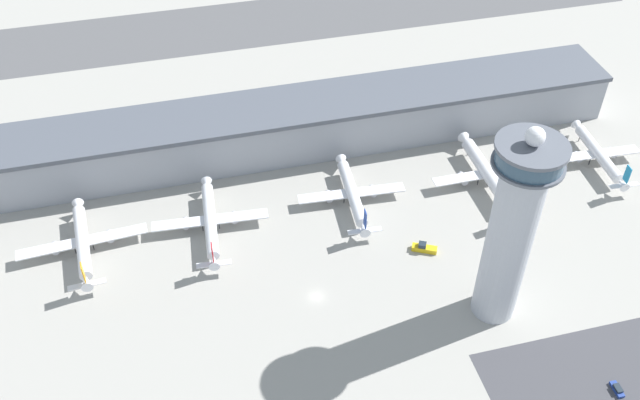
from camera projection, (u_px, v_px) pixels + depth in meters
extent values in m
plane|color=#9E9B93|center=(316.00, 297.00, 205.77)|extent=(1000.00, 1000.00, 0.00)
cube|color=#9399A3|center=(268.00, 132.00, 250.23)|extent=(250.15, 22.00, 17.37)
cube|color=#4C515B|center=(267.00, 109.00, 243.87)|extent=(250.15, 25.00, 1.60)
cube|color=#515154|center=(229.00, 26.00, 324.23)|extent=(375.23, 44.00, 0.01)
cylinder|color=#ADB2BC|center=(508.00, 244.00, 185.02)|extent=(11.93, 11.93, 52.47)
cylinder|color=#565B66|center=(528.00, 164.00, 167.14)|extent=(17.53, 17.53, 0.80)
cylinder|color=#334C60|center=(530.00, 156.00, 165.41)|extent=(16.13, 16.13, 4.35)
cylinder|color=#565B66|center=(533.00, 147.00, 163.62)|extent=(17.53, 17.53, 1.00)
sphere|color=white|center=(535.00, 137.00, 161.69)|extent=(4.74, 4.74, 4.74)
cube|color=#424247|center=(616.00, 393.00, 182.15)|extent=(64.00, 40.00, 0.01)
cylinder|color=white|center=(82.00, 241.00, 216.50)|extent=(5.86, 29.92, 3.83)
cone|color=white|center=(78.00, 206.00, 228.18)|extent=(4.06, 3.70, 3.83)
cone|color=white|center=(87.00, 282.00, 204.41)|extent=(3.76, 4.82, 3.45)
cube|color=white|center=(83.00, 242.00, 217.37)|extent=(39.34, 7.06, 0.44)
cylinder|color=#A8A8B2|center=(55.00, 248.00, 216.96)|extent=(2.39, 4.35, 2.11)
cylinder|color=#A8A8B2|center=(110.00, 236.00, 220.75)|extent=(2.39, 4.35, 2.11)
cube|color=orange|center=(83.00, 273.00, 200.42)|extent=(0.49, 2.81, 6.13)
cube|color=white|center=(87.00, 284.00, 203.22)|extent=(10.84, 2.73, 0.24)
cylinder|color=black|center=(81.00, 219.00, 228.16)|extent=(0.28, 0.28, 2.24)
cylinder|color=black|center=(93.00, 247.00, 219.01)|extent=(0.28, 0.28, 2.24)
cylinder|color=black|center=(75.00, 251.00, 217.77)|extent=(0.28, 0.28, 2.24)
cylinder|color=silver|center=(210.00, 220.00, 223.59)|extent=(5.97, 31.83, 3.71)
cone|color=silver|center=(207.00, 184.00, 236.36)|extent=(3.94, 3.60, 3.71)
cone|color=silver|center=(214.00, 261.00, 210.42)|extent=(3.65, 4.68, 3.34)
cube|color=silver|center=(210.00, 220.00, 224.49)|extent=(36.86, 7.01, 0.44)
cylinder|color=#A8A8B2|center=(186.00, 223.00, 224.97)|extent=(2.33, 4.22, 2.04)
cylinder|color=#A8A8B2|center=(235.00, 218.00, 226.97)|extent=(2.33, 4.22, 2.04)
cube|color=red|center=(212.00, 252.00, 206.53)|extent=(0.50, 2.81, 5.94)
cube|color=silver|center=(214.00, 264.00, 209.23)|extent=(10.51, 2.74, 0.24)
cylinder|color=black|center=(208.00, 196.00, 236.26)|extent=(0.28, 0.28, 2.25)
cylinder|color=black|center=(219.00, 226.00, 225.81)|extent=(0.28, 0.28, 2.25)
cylinder|color=black|center=(203.00, 228.00, 225.13)|extent=(0.28, 0.28, 2.25)
cylinder|color=silver|center=(352.00, 193.00, 233.39)|extent=(5.76, 29.66, 3.82)
cone|color=silver|center=(342.00, 162.00, 245.38)|extent=(4.04, 3.68, 3.82)
cone|color=silver|center=(364.00, 229.00, 220.97)|extent=(3.73, 4.80, 3.44)
cube|color=silver|center=(352.00, 193.00, 234.26)|extent=(35.82, 6.74, 0.44)
cylinder|color=#A8A8B2|center=(329.00, 196.00, 234.77)|extent=(2.37, 4.33, 2.10)
cylinder|color=#A8A8B2|center=(373.00, 191.00, 236.77)|extent=(2.37, 4.33, 2.10)
cube|color=navy|center=(365.00, 219.00, 216.97)|extent=(0.48, 2.81, 6.11)
cube|color=silver|center=(365.00, 231.00, 219.76)|extent=(10.80, 2.70, 0.24)
cylinder|color=black|center=(343.00, 173.00, 245.21)|extent=(0.28, 0.28, 2.02)
cylinder|color=black|center=(360.00, 199.00, 235.55)|extent=(0.28, 0.28, 2.02)
cylinder|color=black|center=(344.00, 201.00, 234.84)|extent=(0.28, 0.28, 2.02)
cylinder|color=white|center=(487.00, 173.00, 239.99)|extent=(4.35, 33.93, 4.34)
cone|color=white|center=(465.00, 140.00, 253.59)|extent=(4.34, 3.91, 4.34)
cone|color=white|center=(513.00, 212.00, 225.93)|extent=(3.91, 5.21, 3.91)
cube|color=white|center=(486.00, 174.00, 240.99)|extent=(37.79, 4.40, 0.44)
cylinder|color=#A8A8B2|center=(463.00, 179.00, 241.15)|extent=(2.39, 4.78, 2.39)
cylinder|color=#A8A8B2|center=(506.00, 171.00, 244.04)|extent=(2.39, 4.78, 2.39)
cube|color=orange|center=(518.00, 201.00, 221.39)|extent=(0.30, 2.80, 6.95)
cube|color=white|center=(515.00, 214.00, 224.61)|extent=(12.16, 2.00, 0.24)
cylinder|color=black|center=(468.00, 153.00, 253.53)|extent=(0.28, 0.28, 2.25)
cylinder|color=black|center=(494.00, 179.00, 242.67)|extent=(0.28, 0.28, 2.25)
cylinder|color=black|center=(478.00, 182.00, 241.57)|extent=(0.28, 0.28, 2.25)
cylinder|color=white|center=(598.00, 153.00, 248.02)|extent=(5.33, 28.54, 3.70)
cone|color=white|center=(578.00, 127.00, 259.56)|extent=(3.88, 3.53, 3.70)
cone|color=white|center=(622.00, 184.00, 236.08)|extent=(3.58, 4.62, 3.33)
cube|color=white|center=(597.00, 154.00, 248.87)|extent=(31.14, 6.18, 0.44)
cylinder|color=#A8A8B2|center=(578.00, 157.00, 249.43)|extent=(2.26, 4.18, 2.03)
cylinder|color=#A8A8B2|center=(612.00, 152.00, 251.26)|extent=(2.26, 4.18, 2.03)
cube|color=#197FB2|center=(627.00, 174.00, 232.21)|extent=(0.46, 2.81, 5.92)
cube|color=white|center=(624.00, 185.00, 234.89)|extent=(10.45, 2.59, 0.24)
cylinder|color=black|center=(579.00, 138.00, 259.57)|extent=(0.28, 0.28, 2.54)
cylinder|color=black|center=(603.00, 160.00, 250.31)|extent=(0.28, 0.28, 2.54)
cylinder|color=black|center=(590.00, 162.00, 249.58)|extent=(0.28, 0.28, 2.54)
cube|color=black|center=(424.00, 250.00, 219.37)|extent=(6.81, 5.00, 0.12)
cube|color=gold|center=(424.00, 249.00, 218.86)|extent=(7.95, 5.65, 1.64)
cube|color=#232D38|center=(422.00, 245.00, 217.99)|extent=(3.02, 2.94, 1.34)
cube|color=black|center=(617.00, 390.00, 182.59)|extent=(1.87, 4.07, 0.12)
cube|color=navy|center=(617.00, 389.00, 182.35)|extent=(1.97, 4.84, 0.84)
cube|color=#232D38|center=(618.00, 388.00, 181.75)|extent=(1.69, 2.68, 0.69)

